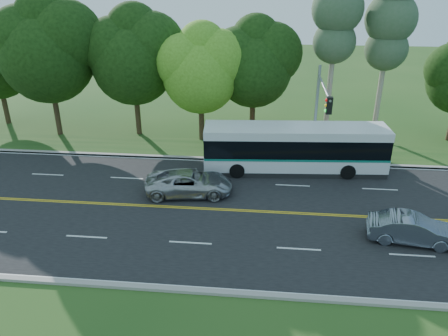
# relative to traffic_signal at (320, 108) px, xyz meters

# --- Properties ---
(ground) EXTENTS (120.00, 120.00, 0.00)m
(ground) POSITION_rel_traffic_signal_xyz_m (-6.49, -5.40, -4.67)
(ground) COLOR #224B19
(ground) RESTS_ON ground
(road) EXTENTS (60.00, 14.00, 0.02)m
(road) POSITION_rel_traffic_signal_xyz_m (-6.49, -5.40, -4.66)
(road) COLOR black
(road) RESTS_ON ground
(curb_north) EXTENTS (60.00, 0.30, 0.15)m
(curb_north) POSITION_rel_traffic_signal_xyz_m (-6.49, 1.75, -4.60)
(curb_north) COLOR #9E978F
(curb_north) RESTS_ON ground
(curb_south) EXTENTS (60.00, 0.30, 0.15)m
(curb_south) POSITION_rel_traffic_signal_xyz_m (-6.49, -12.55, -4.60)
(curb_south) COLOR #9E978F
(curb_south) RESTS_ON ground
(grass_verge) EXTENTS (60.00, 4.00, 0.10)m
(grass_verge) POSITION_rel_traffic_signal_xyz_m (-6.49, 3.60, -4.62)
(grass_verge) COLOR #224B19
(grass_verge) RESTS_ON ground
(lane_markings) EXTENTS (57.60, 13.82, 0.00)m
(lane_markings) POSITION_rel_traffic_signal_xyz_m (-6.59, -5.40, -4.65)
(lane_markings) COLOR gold
(lane_markings) RESTS_ON road
(tree_row) EXTENTS (44.70, 9.10, 13.84)m
(tree_row) POSITION_rel_traffic_signal_xyz_m (-11.65, 6.73, 2.06)
(tree_row) COLOR #311E16
(tree_row) RESTS_ON ground
(bougainvillea_hedge) EXTENTS (9.50, 2.25, 1.50)m
(bougainvillea_hedge) POSITION_rel_traffic_signal_xyz_m (0.69, 2.75, -3.95)
(bougainvillea_hedge) COLOR maroon
(bougainvillea_hedge) RESTS_ON ground
(traffic_signal) EXTENTS (0.42, 6.10, 7.00)m
(traffic_signal) POSITION_rel_traffic_signal_xyz_m (0.00, 0.00, 0.00)
(traffic_signal) COLOR gray
(traffic_signal) RESTS_ON ground
(transit_bus) EXTENTS (12.37, 3.53, 3.19)m
(transit_bus) POSITION_rel_traffic_signal_xyz_m (-1.37, 0.39, -3.07)
(transit_bus) COLOR silver
(transit_bus) RESTS_ON road
(sedan) EXTENTS (4.59, 2.10, 1.46)m
(sedan) POSITION_rel_traffic_signal_xyz_m (4.25, -7.66, -3.92)
(sedan) COLOR slate
(sedan) RESTS_ON road
(suv) EXTENTS (5.61, 3.13, 1.48)m
(suv) POSITION_rel_traffic_signal_xyz_m (-7.94, -3.64, -3.91)
(suv) COLOR #B1B2B6
(suv) RESTS_ON road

